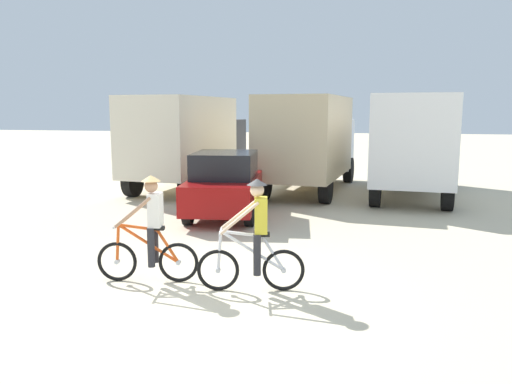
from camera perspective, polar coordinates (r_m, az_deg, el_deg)
name	(u,v)px	position (r m, az deg, el deg)	size (l,w,h in m)	color
ground_plane	(213,294)	(8.25, -4.84, -11.31)	(120.00, 120.00, 0.00)	beige
box_truck_cream_rv	(188,138)	(19.09, -7.63, 6.00)	(2.91, 6.92, 3.35)	beige
box_truck_tan_camper	(310,139)	(18.33, 6.02, 5.91)	(3.04, 6.95, 3.35)	#CCB78E
box_truck_avon_van	(413,141)	(17.85, 17.08, 5.47)	(2.87, 6.91, 3.35)	white
sedan_parked	(226,184)	(14.03, -3.41, 0.91)	(2.27, 4.39, 1.76)	maroon
cyclist_orange_shirt	(150,233)	(8.75, -11.72, -4.49)	(1.72, 0.54, 1.82)	black
cyclist_cowboy_hat	(255,239)	(8.14, -0.17, -5.32)	(1.70, 0.57, 1.82)	black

